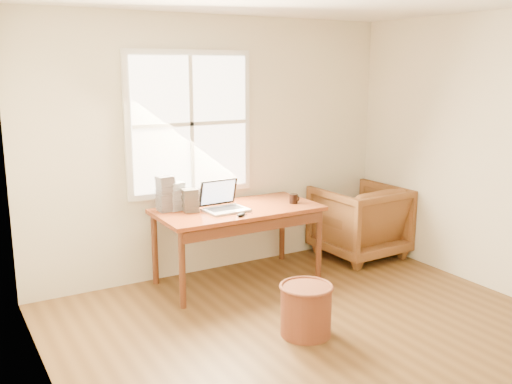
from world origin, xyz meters
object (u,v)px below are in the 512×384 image
coffee_mug (293,199)px  laptop (226,197)px  desk (238,210)px  wicker_stool (306,311)px  cd_stack_a (176,196)px  armchair (359,221)px

coffee_mug → laptop: bearing=-171.2°
desk → wicker_stool: desk is taller
laptop → cd_stack_a: (-0.39, 0.30, -0.00)m
desk → wicker_stool: bearing=-94.2°
armchair → coffee_mug: 1.06m
wicker_stool → coffee_mug: size_ratio=4.25×
armchair → wicker_stool: (-1.65, -1.31, -0.20)m
coffee_mug → armchair: bearing=19.4°
armchair → coffee_mug: coffee_mug is taller
wicker_stool → cd_stack_a: bearing=106.3°
armchair → laptop: bearing=0.3°
laptop → desk: bearing=19.9°
coffee_mug → cd_stack_a: (-1.12, 0.34, 0.09)m
coffee_mug → cd_stack_a: cd_stack_a is taller
laptop → cd_stack_a: bearing=139.5°
laptop → coffee_mug: size_ratio=4.05×
coffee_mug → cd_stack_a: bearing=175.6°
wicker_stool → coffee_mug: 1.49m
cd_stack_a → wicker_stool: bearing=-73.7°
desk → cd_stack_a: (-0.55, 0.23, 0.16)m
desk → laptop: laptop is taller
coffee_mug → cd_stack_a: size_ratio=0.35×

